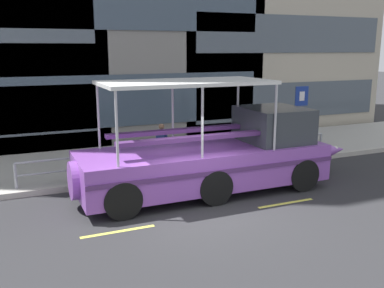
% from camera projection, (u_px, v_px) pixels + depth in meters
% --- Properties ---
extents(ground_plane, '(120.00, 120.00, 0.00)m').
position_uv_depth(ground_plane, '(202.00, 211.00, 11.59)').
color(ground_plane, '#2B2B2D').
extents(sidewalk, '(32.00, 4.80, 0.18)m').
position_uv_depth(sidewalk, '(141.00, 159.00, 16.58)').
color(sidewalk, '#A8A59E').
rests_on(sidewalk, ground_plane).
extents(curb_edge, '(32.00, 0.18, 0.18)m').
position_uv_depth(curb_edge, '(163.00, 177.00, 14.36)').
color(curb_edge, '#B2ADA3').
rests_on(curb_edge, ground_plane).
extents(lane_centreline, '(25.80, 0.12, 0.01)m').
position_uv_depth(lane_centreline, '(209.00, 216.00, 11.21)').
color(lane_centreline, '#DBD64C').
rests_on(lane_centreline, ground_plane).
extents(curb_guardrail, '(11.40, 0.09, 0.80)m').
position_uv_depth(curb_guardrail, '(190.00, 153.00, 14.97)').
color(curb_guardrail, '#9EA0A8').
rests_on(curb_guardrail, sidewalk).
extents(parking_sign, '(0.60, 0.12, 2.63)m').
position_uv_depth(parking_sign, '(301.00, 108.00, 16.99)').
color(parking_sign, '#4C4F54').
rests_on(parking_sign, sidewalk).
extents(duck_tour_boat, '(9.34, 2.56, 3.37)m').
position_uv_depth(duck_tour_boat, '(220.00, 156.00, 13.13)').
color(duck_tour_boat, purple).
rests_on(duck_tour_boat, ground_plane).
extents(pedestrian_near_bow, '(0.46, 0.33, 1.76)m').
position_uv_depth(pedestrian_near_bow, '(268.00, 128.00, 16.80)').
color(pedestrian_near_bow, '#47423D').
rests_on(pedestrian_near_bow, sidewalk).
extents(pedestrian_mid_left, '(0.34, 0.31, 1.50)m').
position_uv_depth(pedestrian_mid_left, '(162.00, 140.00, 15.24)').
color(pedestrian_mid_left, black).
rests_on(pedestrian_mid_left, sidewalk).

